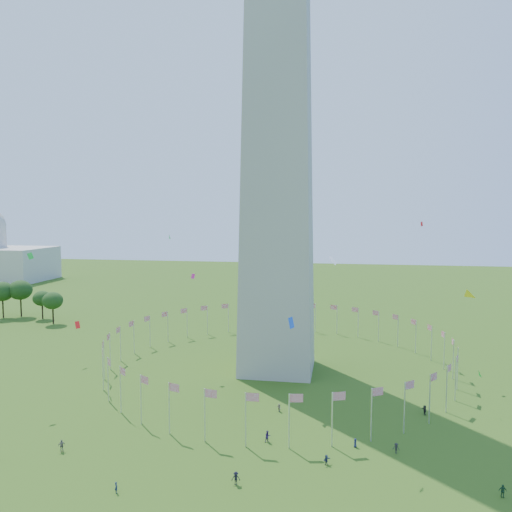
% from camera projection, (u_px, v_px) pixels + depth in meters
% --- Properties ---
extents(ground, '(600.00, 600.00, 0.00)m').
position_uv_depth(ground, '(232.00, 479.00, 70.47)').
color(ground, '#2D5012').
rests_on(ground, ground).
extents(washington_monument, '(16.80, 16.80, 169.00)m').
position_uv_depth(washington_monument, '(279.00, 3.00, 112.04)').
color(washington_monument, '#AEAB9B').
rests_on(washington_monument, ground).
extents(flag_ring, '(80.24, 80.24, 9.00)m').
position_uv_depth(flag_ring, '(277.00, 351.00, 119.15)').
color(flag_ring, silver).
rests_on(flag_ring, ground).
extents(crowd, '(92.48, 74.42, 1.95)m').
position_uv_depth(crowd, '(294.00, 470.00, 71.46)').
color(crowd, '#183C20').
rests_on(crowd, ground).
extents(kites_aloft, '(121.74, 70.64, 31.27)m').
position_uv_depth(kites_aloft, '(334.00, 311.00, 90.99)').
color(kites_aloft, yellow).
rests_on(kites_aloft, ground).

